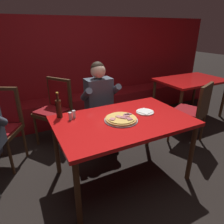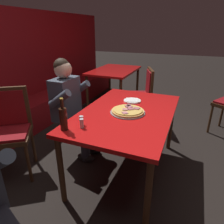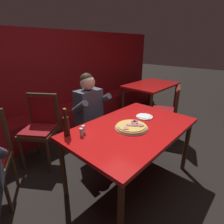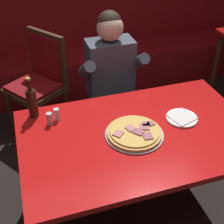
% 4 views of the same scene
% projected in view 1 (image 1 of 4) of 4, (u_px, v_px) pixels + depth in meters
% --- Properties ---
extents(ground_plane, '(24.00, 24.00, 0.00)m').
position_uv_depth(ground_plane, '(122.00, 175.00, 2.50)').
color(ground_plane, black).
extents(booth_wall_panel, '(6.80, 0.16, 1.90)m').
position_uv_depth(booth_wall_panel, '(68.00, 69.00, 3.92)').
color(booth_wall_panel, maroon).
rests_on(booth_wall_panel, ground_plane).
extents(booth_bench, '(6.46, 0.48, 0.46)m').
position_uv_depth(booth_bench, '(75.00, 108.00, 3.94)').
color(booth_bench, maroon).
rests_on(booth_bench, ground_plane).
extents(main_dining_table, '(1.49, 0.94, 0.77)m').
position_uv_depth(main_dining_table, '(123.00, 125.00, 2.23)').
color(main_dining_table, '#422816').
rests_on(main_dining_table, ground_plane).
extents(pizza, '(0.37, 0.37, 0.05)m').
position_uv_depth(pizza, '(121.00, 119.00, 2.17)').
color(pizza, '#9E9EA3').
rests_on(pizza, main_dining_table).
extents(plate_white_paper, '(0.21, 0.21, 0.02)m').
position_uv_depth(plate_white_paper, '(145.00, 112.00, 2.37)').
color(plate_white_paper, white).
rests_on(plate_white_paper, main_dining_table).
extents(beer_bottle, '(0.07, 0.07, 0.29)m').
position_uv_depth(beer_bottle, '(59.00, 108.00, 2.21)').
color(beer_bottle, black).
rests_on(beer_bottle, main_dining_table).
extents(shaker_red_pepper_flakes, '(0.04, 0.04, 0.09)m').
position_uv_depth(shaker_red_pepper_flakes, '(70.00, 116.00, 2.18)').
color(shaker_red_pepper_flakes, silver).
rests_on(shaker_red_pepper_flakes, main_dining_table).
extents(shaker_black_pepper, '(0.04, 0.04, 0.09)m').
position_uv_depth(shaker_black_pepper, '(74.00, 114.00, 2.23)').
color(shaker_black_pepper, silver).
rests_on(shaker_black_pepper, main_dining_table).
extents(diner_seated_blue_shirt, '(0.53, 0.53, 1.27)m').
position_uv_depth(diner_seated_blue_shirt, '(101.00, 103.00, 2.87)').
color(diner_seated_blue_shirt, black).
rests_on(diner_seated_blue_shirt, ground_plane).
extents(dining_chair_far_right, '(0.57, 0.57, 0.98)m').
position_uv_depth(dining_chair_far_right, '(194.00, 109.00, 2.98)').
color(dining_chair_far_right, '#422816').
rests_on(dining_chair_far_right, ground_plane).
extents(dining_chair_side_aisle, '(0.61, 0.61, 1.00)m').
position_uv_depth(dining_chair_side_aisle, '(55.00, 106.00, 3.06)').
color(dining_chair_side_aisle, '#422816').
rests_on(dining_chair_side_aisle, ground_plane).
extents(dining_chair_by_booth, '(0.60, 0.60, 1.02)m').
position_uv_depth(dining_chair_by_booth, '(2.00, 122.00, 2.55)').
color(dining_chair_by_booth, '#422816').
rests_on(dining_chair_by_booth, ground_plane).
extents(background_dining_table, '(1.30, 0.85, 0.77)m').
position_uv_depth(background_dining_table, '(190.00, 83.00, 3.94)').
color(background_dining_table, '#422816').
rests_on(background_dining_table, ground_plane).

